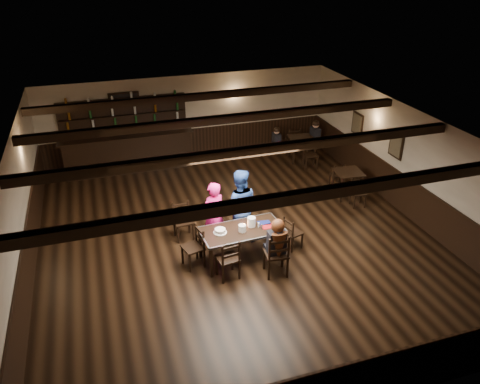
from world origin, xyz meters
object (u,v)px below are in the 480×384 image
object	(u,v)px
dining_table	(242,232)
woman_pink	(213,215)
man_blue	(239,205)
chair_near_left	(229,257)
cake	(220,231)
bar_counter	(128,147)
chair_near_right	(277,253)

from	to	relation	value
dining_table	woman_pink	distance (m)	0.81
man_blue	chair_near_left	bearing A→B (deg)	79.33
dining_table	chair_near_left	size ratio (longest dim) A/B	1.99
woman_pink	man_blue	xyz separation A→B (m)	(0.65, 0.13, 0.08)
cake	bar_counter	size ratio (longest dim) A/B	0.07
chair_near_left	cake	size ratio (longest dim) A/B	3.20
chair_near_left	bar_counter	distance (m)	6.32
chair_near_right	man_blue	bearing A→B (deg)	100.63
chair_near_left	woman_pink	size ratio (longest dim) A/B	0.57
woman_pink	bar_counter	size ratio (longest dim) A/B	0.41
woman_pink	cake	xyz separation A→B (m)	(-0.03, -0.65, -0.01)
dining_table	woman_pink	xyz separation A→B (m)	(-0.45, 0.66, 0.12)
chair_near_right	bar_counter	distance (m)	6.79
woman_pink	chair_near_right	bearing A→B (deg)	102.57
bar_counter	man_blue	bearing A→B (deg)	-66.85
dining_table	cake	size ratio (longest dim) A/B	6.37
chair_near_left	woman_pink	distance (m)	1.30
chair_near_right	dining_table	bearing A→B (deg)	121.59
chair_near_right	cake	size ratio (longest dim) A/B	3.48
bar_counter	cake	bearing A→B (deg)	-76.21
chair_near_right	man_blue	distance (m)	1.66
dining_table	cake	distance (m)	0.49
cake	bar_counter	xyz separation A→B (m)	(-1.36, 5.54, -0.07)
chair_near_left	woman_pink	xyz separation A→B (m)	(0.02, 1.27, 0.27)
woman_pink	cake	distance (m)	0.65
man_blue	cake	size ratio (longest dim) A/B	6.17
woman_pink	bar_counter	distance (m)	5.09
man_blue	cake	xyz separation A→B (m)	(-0.68, -0.78, -0.09)
dining_table	chair_near_left	bearing A→B (deg)	-127.51
chair_near_left	dining_table	bearing A→B (deg)	52.49
dining_table	chair_near_right	distance (m)	0.96
woman_pink	cake	bearing A→B (deg)	67.25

